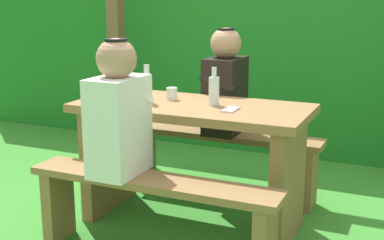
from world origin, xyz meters
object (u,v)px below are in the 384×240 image
(picnic_table, at_px, (192,143))
(bottle_right, at_px, (214,90))
(bench_near, at_px, (152,202))
(person_white_shirt, at_px, (119,113))
(drinking_glass, at_px, (172,94))
(bench_far, at_px, (222,150))
(person_black_coat, at_px, (225,85))
(bottle_left, at_px, (147,87))
(cell_phone, at_px, (231,110))

(picnic_table, distance_m, bottle_right, 0.36)
(bench_near, bearing_deg, person_white_shirt, 179.01)
(drinking_glass, distance_m, bottle_right, 0.31)
(bench_far, xyz_separation_m, person_white_shirt, (-0.19, -1.03, 0.46))
(bench_near, height_order, bottle_right, bottle_right)
(person_white_shirt, relative_size, drinking_glass, 9.45)
(person_white_shirt, xyz_separation_m, person_black_coat, (0.21, 1.03, 0.00))
(picnic_table, relative_size, person_white_shirt, 1.95)
(bench_near, distance_m, drinking_glass, 0.77)
(bottle_left, bearing_deg, bottle_right, 14.84)
(person_white_shirt, relative_size, bottle_right, 3.21)
(bench_near, height_order, bench_far, same)
(bench_far, bearing_deg, bench_near, -90.00)
(picnic_table, bearing_deg, drinking_glass, 156.70)
(picnic_table, height_order, person_black_coat, person_black_coat)
(picnic_table, xyz_separation_m, bench_far, (0.00, 0.52, -0.18))
(person_black_coat, distance_m, bottle_left, 0.66)
(drinking_glass, xyz_separation_m, bottle_left, (-0.09, -0.15, 0.06))
(bottle_right, bearing_deg, picnic_table, -167.96)
(bench_near, xyz_separation_m, bench_far, (0.00, 1.03, 0.00))
(drinking_glass, height_order, cell_phone, drinking_glass)
(bench_near, xyz_separation_m, person_black_coat, (0.02, 1.03, 0.46))
(bottle_right, bearing_deg, bench_near, -103.35)
(person_black_coat, bearing_deg, cell_phone, -66.58)
(picnic_table, relative_size, person_black_coat, 1.95)
(bench_far, xyz_separation_m, cell_phone, (0.27, -0.59, 0.43))
(bench_near, xyz_separation_m, bottle_left, (-0.26, 0.44, 0.52))
(picnic_table, relative_size, bottle_left, 6.07)
(picnic_table, height_order, person_white_shirt, person_white_shirt)
(person_black_coat, bearing_deg, bench_far, 168.70)
(cell_phone, bearing_deg, person_black_coat, 112.99)
(picnic_table, xyz_separation_m, drinking_glass, (-0.17, 0.07, 0.28))
(person_black_coat, bearing_deg, bottle_left, -115.30)
(cell_phone, bearing_deg, bench_near, -121.95)
(person_white_shirt, bearing_deg, picnic_table, 69.54)
(bench_near, height_order, person_white_shirt, person_white_shirt)
(bench_far, height_order, bottle_right, bottle_right)
(cell_phone, bearing_deg, picnic_table, 164.23)
(picnic_table, height_order, drinking_glass, drinking_glass)
(person_black_coat, height_order, bottle_right, person_black_coat)
(bench_near, height_order, cell_phone, cell_phone)
(picnic_table, height_order, cell_phone, cell_phone)
(picnic_table, relative_size, cell_phone, 10.00)
(person_black_coat, relative_size, bottle_left, 3.12)
(picnic_table, distance_m, person_black_coat, 0.59)
(person_white_shirt, xyz_separation_m, bottle_right, (0.32, 0.54, 0.06))
(drinking_glass, height_order, bottle_right, bottle_right)
(person_white_shirt, height_order, cell_phone, person_white_shirt)
(person_white_shirt, distance_m, person_black_coat, 1.05)
(bench_far, xyz_separation_m, drinking_glass, (-0.17, -0.44, 0.47))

